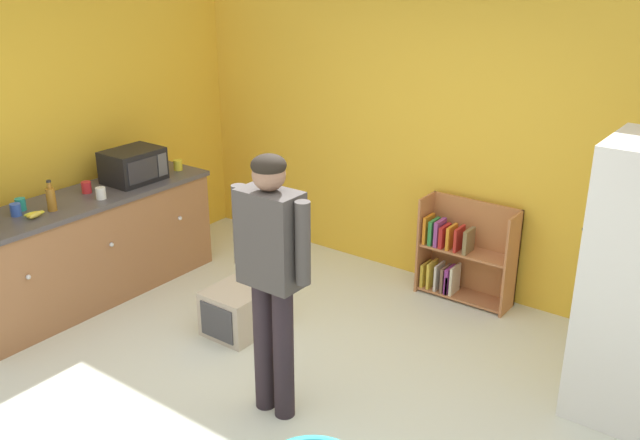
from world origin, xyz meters
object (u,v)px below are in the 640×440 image
at_px(white_cup, 101,193).
at_px(yellow_cup, 178,165).
at_px(bookshelf, 461,255).
at_px(teal_cup, 21,204).
at_px(microwave, 133,165).
at_px(banana_bunch, 35,214).
at_px(red_cup, 86,187).
at_px(kitchen_counter, 89,248).
at_px(blue_cup, 16,210).
at_px(standing_person, 271,265).
at_px(amber_bottle, 51,199).
at_px(pet_carrier, 241,309).

height_order(white_cup, yellow_cup, same).
height_order(bookshelf, teal_cup, teal_cup).
distance_m(microwave, banana_bunch, 1.04).
height_order(white_cup, red_cup, same).
xyz_separation_m(kitchen_counter, teal_cup, (-0.12, -0.47, 0.50)).
distance_m(white_cup, blue_cup, 0.65).
height_order(bookshelf, standing_person, standing_person).
relative_size(standing_person, teal_cup, 18.03).
distance_m(amber_bottle, yellow_cup, 1.31).
distance_m(bookshelf, pet_carrier, 1.90).
bearing_deg(teal_cup, bookshelf, 41.75).
relative_size(banana_bunch, amber_bottle, 0.63).
bearing_deg(bookshelf, standing_person, -96.20).
height_order(bookshelf, pet_carrier, bookshelf).
xyz_separation_m(bookshelf, white_cup, (-2.34, -1.81, 0.57)).
bearing_deg(pet_carrier, banana_bunch, -147.12).
distance_m(standing_person, pet_carrier, 1.37).
relative_size(kitchen_counter, banana_bunch, 14.49).
bearing_deg(teal_cup, blue_cup, -48.13).
relative_size(microwave, teal_cup, 5.05).
bearing_deg(blue_cup, red_cup, 91.78).
relative_size(kitchen_counter, amber_bottle, 9.19).
distance_m(standing_person, banana_bunch, 2.16).
height_order(banana_bunch, amber_bottle, amber_bottle).
bearing_deg(blue_cup, banana_bunch, 22.08).
relative_size(bookshelf, microwave, 1.77).
bearing_deg(amber_bottle, yellow_cup, 90.50).
distance_m(microwave, blue_cup, 1.09).
height_order(amber_bottle, blue_cup, amber_bottle).
distance_m(standing_person, microwave, 2.41).
height_order(microwave, blue_cup, microwave).
xyz_separation_m(white_cup, blue_cup, (-0.20, -0.62, 0.00)).
relative_size(white_cup, yellow_cup, 1.00).
distance_m(standing_person, yellow_cup, 2.54).
height_order(standing_person, red_cup, standing_person).
relative_size(banana_bunch, red_cup, 1.64).
distance_m(pet_carrier, white_cup, 1.48).
bearing_deg(pet_carrier, teal_cup, -152.13).
bearing_deg(blue_cup, pet_carrier, 31.82).
bearing_deg(standing_person, white_cup, 170.26).
bearing_deg(teal_cup, banana_bunch, -6.50).
height_order(banana_bunch, blue_cup, blue_cup).
relative_size(pet_carrier, blue_cup, 5.81).
xyz_separation_m(banana_bunch, white_cup, (0.04, 0.56, 0.02)).
relative_size(pet_carrier, yellow_cup, 5.81).
xyz_separation_m(kitchen_counter, white_cup, (0.16, 0.07, 0.50)).
xyz_separation_m(bookshelf, yellow_cup, (-2.43, -0.90, 0.57)).
bearing_deg(yellow_cup, kitchen_counter, -94.26).
bearing_deg(red_cup, microwave, 81.30).
relative_size(bookshelf, pet_carrier, 1.54).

